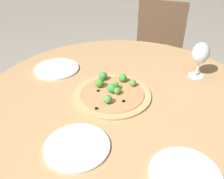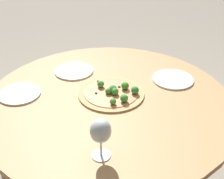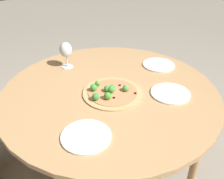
{
  "view_description": "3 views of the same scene",
  "coord_description": "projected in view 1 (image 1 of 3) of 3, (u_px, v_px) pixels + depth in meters",
  "views": [
    {
      "loc": [
        0.91,
        -0.12,
        1.36
      ],
      "look_at": [
        -0.0,
        -0.04,
        0.75
      ],
      "focal_mm": 40.0,
      "sensor_mm": 36.0,
      "label": 1
    },
    {
      "loc": [
        -0.53,
        1.22,
        1.6
      ],
      "look_at": [
        -0.0,
        -0.04,
        0.75
      ],
      "focal_mm": 50.0,
      "sensor_mm": 36.0,
      "label": 2
    },
    {
      "loc": [
        -0.52,
        -1.12,
        1.52
      ],
      "look_at": [
        -0.0,
        -0.04,
        0.75
      ],
      "focal_mm": 40.0,
      "sensor_mm": 36.0,
      "label": 3
    }
  ],
  "objects": [
    {
      "name": "plate_far",
      "position": [
        77.0,
        146.0,
        0.85
      ],
      "size": [
        0.23,
        0.23,
        0.01
      ],
      "color": "silver",
      "rests_on": "dining_table"
    },
    {
      "name": "wine_glass",
      "position": [
        201.0,
        54.0,
        1.19
      ],
      "size": [
        0.08,
        0.08,
        0.18
      ],
      "color": "silver",
      "rests_on": "dining_table"
    },
    {
      "name": "plate_near",
      "position": [
        185.0,
        175.0,
        0.75
      ],
      "size": [
        0.22,
        0.22,
        0.01
      ],
      "color": "silver",
      "rests_on": "dining_table"
    },
    {
      "name": "pizza",
      "position": [
        112.0,
        92.0,
        1.11
      ],
      "size": [
        0.35,
        0.35,
        0.06
      ],
      "color": "tan",
      "rests_on": "dining_table"
    },
    {
      "name": "plate_side",
      "position": [
        57.0,
        69.0,
        1.31
      ],
      "size": [
        0.23,
        0.23,
        0.01
      ],
      "color": "silver",
      "rests_on": "dining_table"
    },
    {
      "name": "chair",
      "position": [
        156.0,
        54.0,
        2.01
      ],
      "size": [
        0.53,
        0.53,
        0.88
      ],
      "rotation": [
        0.0,
        0.0,
        1.16
      ],
      "color": "brown",
      "rests_on": "ground_plane"
    },
    {
      "name": "dining_table",
      "position": [
        121.0,
        106.0,
        1.15
      ],
      "size": [
        1.28,
        1.28,
        0.72
      ],
      "color": "tan",
      "rests_on": "ground_plane"
    }
  ]
}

